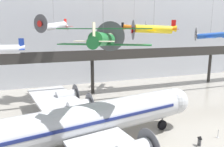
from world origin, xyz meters
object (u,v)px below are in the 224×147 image
Objects in this scene: suspended_plane_yellow_lowwing at (154,29)px; suspended_plane_blue_trainer at (210,36)px; suspended_plane_silver_racer at (54,26)px; suspended_plane_green_biplane at (103,39)px; stanchion_barrier at (218,135)px; suspended_plane_orange_highwing at (134,27)px; info_sign_pedestal at (199,142)px; airliner_silver_main at (76,123)px.

suspended_plane_yellow_lowwing reaches higher than suspended_plane_blue_trainer.
suspended_plane_silver_racer reaches higher than suspended_plane_green_biplane.
stanchion_barrier is at bearing 124.17° from suspended_plane_yellow_lowwing.
suspended_plane_silver_racer is at bearing -139.95° from suspended_plane_orange_highwing.
suspended_plane_yellow_lowwing reaches higher than info_sign_pedestal.
suspended_plane_yellow_lowwing is at bearing 96.98° from suspended_plane_silver_racer.
suspended_plane_orange_highwing is (3.49, 14.52, 0.41)m from suspended_plane_yellow_lowwing.
info_sign_pedestal is (13.60, -2.79, -3.12)m from airliner_silver_main.
stanchion_barrier is (0.04, -25.00, -13.16)m from suspended_plane_orange_highwing.
suspended_plane_orange_highwing is 29.09m from info_sign_pedestal.
suspended_plane_green_biplane is (2.99, -20.13, -1.42)m from suspended_plane_silver_racer.
suspended_plane_green_biplane is at bearing 172.64° from stanchion_barrier.
suspended_plane_green_biplane is 26.81m from suspended_plane_blue_trainer.
airliner_silver_main reaches higher than info_sign_pedestal.
stanchion_barrier is at bearing 85.12° from suspended_plane_silver_racer.
suspended_plane_blue_trainer is at bearing -34.47° from suspended_plane_green_biplane.
suspended_plane_silver_racer is 28.53m from suspended_plane_blue_trainer.
suspended_plane_silver_racer is 9.71× the size of stanchion_barrier.
suspended_plane_silver_racer reaches higher than suspended_plane_orange_highwing.
info_sign_pedestal is (10.63, -2.61, -11.73)m from suspended_plane_green_biplane.
suspended_plane_green_biplane is 9.87× the size of info_sign_pedestal.
info_sign_pedestal is at bearing -73.85° from suspended_plane_green_biplane.
airliner_silver_main is at bearing 116.44° from suspended_plane_green_biplane.
suspended_plane_blue_trainer is 15.45m from suspended_plane_orange_highwing.
airliner_silver_main is 3.07× the size of suspended_plane_blue_trainer.
suspended_plane_silver_racer is at bearing 119.34° from info_sign_pedestal.
suspended_plane_yellow_lowwing is at bearing 88.63° from info_sign_pedestal.
airliner_silver_main is at bearing 47.22° from suspended_plane_silver_racer.
suspended_plane_blue_trainer is (27.16, 11.41, 8.37)m from airliner_silver_main.
suspended_plane_blue_trainer is at bearing 119.73° from suspended_plane_silver_racer.
suspended_plane_orange_highwing is 28.25m from stanchion_barrier.
suspended_plane_silver_racer reaches higher than suspended_plane_yellow_lowwing.
suspended_plane_green_biplane is (2.98, -0.18, 8.61)m from airliner_silver_main.
airliner_silver_main is 9.11m from suspended_plane_green_biplane.
suspended_plane_silver_racer is at bearing 14.38° from suspended_plane_blue_trainer.
suspended_plane_orange_highwing reaches higher than stanchion_barrier.
suspended_plane_blue_trainer is 9.59× the size of info_sign_pedestal.
stanchion_barrier is at bearing -67.43° from suspended_plane_green_biplane.
airliner_silver_main is at bearing 54.62° from suspended_plane_blue_trainer.
suspended_plane_green_biplane reaches higher than suspended_plane_blue_trainer.
suspended_plane_blue_trainer is (24.18, 11.59, -0.24)m from suspended_plane_green_biplane.
suspended_plane_blue_trainer is 1.14× the size of suspended_plane_orange_highwing.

